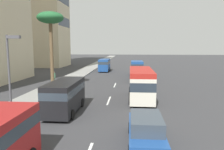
{
  "coord_description": "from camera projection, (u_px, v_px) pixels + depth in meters",
  "views": [
    {
      "loc": [
        -3.66,
        -1.95,
        5.11
      ],
      "look_at": [
        18.26,
        -0.13,
        2.19
      ],
      "focal_mm": 34.77,
      "sensor_mm": 36.0,
      "label": 1
    }
  ],
  "objects": [
    {
      "name": "van_third",
      "position": [
        137.0,
        67.0,
        38.1
      ],
      "size": [
        4.64,
        2.17,
        2.51
      ],
      "color": "#1E478C",
      "rests_on": "ground_plane"
    },
    {
      "name": "van_second",
      "position": [
        65.0,
        95.0,
        16.75
      ],
      "size": [
        5.36,
        2.11,
        2.45
      ],
      "rotation": [
        0.0,
        0.0,
        3.14
      ],
      "color": "black",
      "rests_on": "ground_plane"
    },
    {
      "name": "lane_stripe_mid",
      "position": [
        109.0,
        100.0,
        20.55
      ],
      "size": [
        3.2,
        0.16,
        0.01
      ],
      "primitive_type": "cube",
      "color": "silver",
      "rests_on": "ground_plane"
    },
    {
      "name": "minibus_seventh",
      "position": [
        141.0,
        83.0,
        20.84
      ],
      "size": [
        6.98,
        2.28,
        2.92
      ],
      "color": "silver",
      "rests_on": "ground_plane"
    },
    {
      "name": "car_sixth",
      "position": [
        137.0,
        76.0,
        31.75
      ],
      "size": [
        4.58,
        1.85,
        1.7
      ],
      "color": "black",
      "rests_on": "ground_plane"
    },
    {
      "name": "car_lead",
      "position": [
        146.0,
        131.0,
        11.15
      ],
      "size": [
        4.78,
        1.79,
        1.64
      ],
      "color": "#1E478C",
      "rests_on": "ground_plane"
    },
    {
      "name": "sidewalk_right",
      "position": [
        74.0,
        77.0,
        36.16
      ],
      "size": [
        162.0,
        3.39,
        0.15
      ],
      "primitive_type": "cube",
      "color": "gray",
      "rests_on": "ground_plane"
    },
    {
      "name": "palm_tree",
      "position": [
        50.0,
        21.0,
        25.04
      ],
      "size": [
        3.06,
        3.06,
        8.93
      ],
      "color": "brown",
      "rests_on": "sidewalk_right"
    },
    {
      "name": "street_lamp",
      "position": [
        10.0,
        67.0,
        14.3
      ],
      "size": [
        0.24,
        0.97,
        5.71
      ],
      "color": "#4C4C51",
      "rests_on": "sidewalk_right"
    },
    {
      "name": "lane_stripe_far",
      "position": [
        115.0,
        85.0,
        28.74
      ],
      "size": [
        3.2,
        0.16,
        0.01
      ],
      "primitive_type": "cube",
      "color": "silver",
      "rests_on": "ground_plane"
    },
    {
      "name": "van_fifth",
      "position": [
        104.0,
        64.0,
        44.17
      ],
      "size": [
        5.05,
        2.08,
        2.48
      ],
      "rotation": [
        0.0,
        0.0,
        3.14
      ],
      "color": "#1E478C",
      "rests_on": "ground_plane"
    },
    {
      "name": "ground_plane",
      "position": [
        118.0,
        78.0,
        35.57
      ],
      "size": [
        198.0,
        198.0,
        0.0
      ],
      "primitive_type": "plane",
      "color": "#38383A"
    },
    {
      "name": "pedestrian_near_lamp",
      "position": [
        54.0,
        77.0,
        28.58
      ],
      "size": [
        0.39,
        0.36,
        1.66
      ],
      "rotation": [
        0.0,
        0.0,
        5.72
      ],
      "color": "#4C8C66",
      "rests_on": "sidewalk_right"
    }
  ]
}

